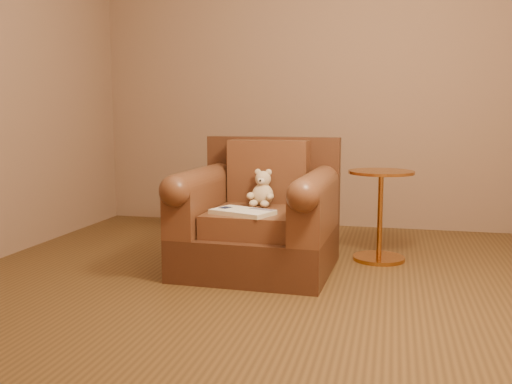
# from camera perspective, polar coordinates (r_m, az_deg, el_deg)

# --- Properties ---
(floor) EXTENTS (4.00, 4.00, 0.00)m
(floor) POSITION_cam_1_polar(r_m,az_deg,el_deg) (3.48, 0.82, -9.45)
(floor) COLOR brown
(floor) RESTS_ON ground
(armchair) EXTENTS (0.99, 0.95, 0.87)m
(armchair) POSITION_cam_1_polar(r_m,az_deg,el_deg) (3.80, 0.34, -2.73)
(armchair) COLOR #442516
(armchair) RESTS_ON floor
(teddy_bear) EXTENTS (0.19, 0.21, 0.25)m
(teddy_bear) POSITION_cam_1_polar(r_m,az_deg,el_deg) (3.85, 0.62, 0.03)
(teddy_bear) COLOR beige
(teddy_bear) RESTS_ON armchair
(guidebook) EXTENTS (0.43, 0.34, 0.03)m
(guidebook) POSITION_cam_1_polar(r_m,az_deg,el_deg) (3.54, -1.36, -2.00)
(guidebook) COLOR beige
(guidebook) RESTS_ON armchair
(side_table) EXTENTS (0.46, 0.46, 0.64)m
(side_table) POSITION_cam_1_polar(r_m,az_deg,el_deg) (4.11, 12.30, -2.01)
(side_table) COLOR #B87732
(side_table) RESTS_ON floor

